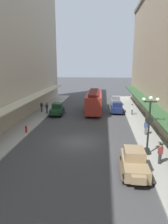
{
  "coord_description": "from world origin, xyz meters",
  "views": [
    {
      "loc": [
        2.52,
        -19.36,
        7.94
      ],
      "look_at": [
        0.0,
        6.0,
        1.8
      ],
      "focal_mm": 32.4,
      "sensor_mm": 36.0,
      "label": 1
    }
  ],
  "objects": [
    {
      "name": "lamp_post_with_clock",
      "position": [
        6.4,
        -2.4,
        2.99
      ],
      "size": [
        1.42,
        0.44,
        5.16
      ],
      "color": "black",
      "rests_on": "sidewalk_right"
    },
    {
      "name": "parked_car_0",
      "position": [
        -4.78,
        11.14,
        0.94
      ],
      "size": [
        2.28,
        4.31,
        1.84
      ],
      "color": "#193D23",
      "rests_on": "ground"
    },
    {
      "name": "sidewalk_left",
      "position": [
        -7.5,
        0.0,
        0.07
      ],
      "size": [
        3.0,
        60.0,
        0.15
      ],
      "primitive_type": "cube",
      "color": "#A8A59E",
      "rests_on": "ground"
    },
    {
      "name": "streetcar",
      "position": [
        0.88,
        13.79,
        1.9
      ],
      "size": [
        2.73,
        9.65,
        3.46
      ],
      "color": "#A52D23",
      "rests_on": "ground"
    },
    {
      "name": "pedestrian_1",
      "position": [
        -6.54,
        11.48,
        1.01
      ],
      "size": [
        0.36,
        0.28,
        1.67
      ],
      "color": "#2D2D33",
      "rests_on": "sidewalk_left"
    },
    {
      "name": "pedestrian_4",
      "position": [
        -7.65,
        12.3,
        0.99
      ],
      "size": [
        0.36,
        0.24,
        1.64
      ],
      "color": "#2D2D33",
      "rests_on": "sidewalk_left"
    },
    {
      "name": "pedestrian_3",
      "position": [
        6.93,
        11.75,
        1.01
      ],
      "size": [
        0.36,
        0.28,
        1.67
      ],
      "color": "slate",
      "rests_on": "sidewalk_right"
    },
    {
      "name": "parked_car_2",
      "position": [
        4.84,
        19.51,
        0.94
      ],
      "size": [
        2.28,
        4.31,
        1.84
      ],
      "color": "slate",
      "rests_on": "ground"
    },
    {
      "name": "ground_plane",
      "position": [
        0.0,
        0.0,
        0.0
      ],
      "size": [
        200.0,
        200.0,
        0.0
      ],
      "primitive_type": "plane",
      "color": "#424244"
    },
    {
      "name": "sidewalk_right",
      "position": [
        7.5,
        0.0,
        0.07
      ],
      "size": [
        3.0,
        60.0,
        0.15
      ],
      "primitive_type": "cube",
      "color": "#A8A59E",
      "rests_on": "ground"
    },
    {
      "name": "parked_car_3",
      "position": [
        4.84,
        -5.56,
        0.94
      ],
      "size": [
        2.17,
        4.27,
        1.84
      ],
      "color": "#997F5B",
      "rests_on": "ground"
    },
    {
      "name": "fire_hydrant",
      "position": [
        -6.35,
        2.1,
        0.56
      ],
      "size": [
        0.24,
        0.24,
        0.82
      ],
      "color": "#B21E19",
      "rests_on": "sidewalk_left"
    },
    {
      "name": "pedestrian_0",
      "position": [
        7.25,
        2.68,
        1.01
      ],
      "size": [
        0.36,
        0.28,
        1.67
      ],
      "color": "slate",
      "rests_on": "sidewalk_right"
    },
    {
      "name": "pedestrian_2",
      "position": [
        7.06,
        -4.12,
        1.01
      ],
      "size": [
        0.36,
        0.28,
        1.67
      ],
      "color": "#2D2D33",
      "rests_on": "sidewalk_right"
    },
    {
      "name": "parked_car_1",
      "position": [
        4.71,
        13.41,
        0.94
      ],
      "size": [
        2.29,
        4.31,
        1.84
      ],
      "color": "#19234C",
      "rests_on": "ground"
    }
  ]
}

